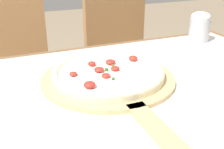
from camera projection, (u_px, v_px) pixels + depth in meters
name	position (u px, v px, depth m)	size (l,w,h in m)	color
dining_table	(140.00, 133.00, 0.77)	(1.27, 0.95, 0.74)	brown
towel_cloth	(142.00, 98.00, 0.73)	(1.19, 0.87, 0.00)	silver
pizza_peel	(111.00, 81.00, 0.80)	(0.39, 0.61, 0.01)	tan
pizza	(108.00, 72.00, 0.81)	(0.33, 0.33, 0.04)	beige
chair_left	(13.00, 77.00, 1.40)	(0.43, 0.43, 0.88)	#A37547
chair_right	(123.00, 61.00, 1.61)	(0.44, 0.44, 0.88)	#A37547
flour_cup	(200.00, 26.00, 1.16)	(0.08, 0.08, 0.12)	#B2B7BC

